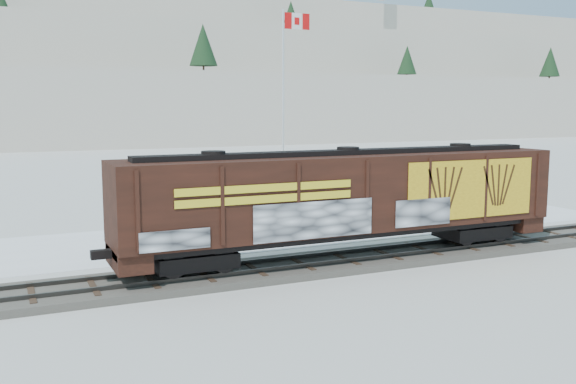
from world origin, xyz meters
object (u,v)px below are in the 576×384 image
car_white (264,223)px  car_dark (472,208)px  car_silver (244,222)px  hopper_railcar (348,196)px  flagpole (285,134)px

car_white → car_dark: size_ratio=1.02×
car_silver → car_dark: bearing=-86.1°
car_white → car_dark: car_white is taller
car_white → car_dark: bearing=-85.6°
car_dark → hopper_railcar: bearing=134.0°
hopper_railcar → car_silver: hopper_railcar is taller
hopper_railcar → car_dark: bearing=26.7°
car_silver → flagpole: bearing=-28.8°
car_white → car_dark: 12.71m
car_silver → car_dark: (13.56, -0.66, -0.13)m
flagpole → car_silver: size_ratio=2.51×
flagpole → car_dark: size_ratio=2.54×
flagpole → car_white: 11.09m
flagpole → car_white: flagpole is taller
car_silver → car_dark: size_ratio=1.01×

